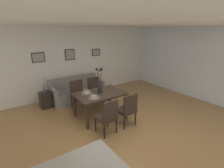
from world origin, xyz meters
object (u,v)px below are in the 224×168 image
(bowl_near_right, at_px, (87,92))
(framed_picture_left, at_px, (38,57))
(dining_chair_far_left, at_px, (128,108))
(side_table, at_px, (45,100))
(dining_chair_far_right, at_px, (95,89))
(framed_picture_right, at_px, (96,52))
(framed_picture_center, at_px, (70,55))
(centerpiece_vase, at_px, (100,84))
(sofa, at_px, (77,92))
(dining_chair_near_left, at_px, (108,115))
(dining_table, at_px, (100,96))
(table_lamp, at_px, (43,82))
(dining_chair_near_right, at_px, (78,93))
(bowl_near_left, at_px, (94,96))

(bowl_near_right, bearing_deg, framed_picture_left, 112.70)
(dining_chair_far_left, bearing_deg, side_table, 121.56)
(dining_chair_far_right, xyz_separation_m, framed_picture_right, (0.77, 1.21, 1.08))
(bowl_near_right, relative_size, framed_picture_left, 0.41)
(framed_picture_center, bearing_deg, centerpiece_vase, -89.98)
(sofa, height_order, framed_picture_left, framed_picture_left)
(sofa, bearing_deg, dining_chair_near_left, -96.93)
(dining_table, relative_size, dining_chair_far_left, 1.52)
(dining_chair_far_right, distance_m, framed_picture_center, 1.66)
(table_lamp, relative_size, framed_picture_center, 1.28)
(framed_picture_right, bearing_deg, dining_chair_near_right, -138.95)
(dining_chair_near_left, distance_m, dining_chair_far_left, 0.65)
(dining_chair_near_right, distance_m, dining_chair_far_left, 1.88)
(table_lamp, height_order, framed_picture_right, framed_picture_right)
(dining_chair_far_right, relative_size, bowl_near_right, 5.41)
(dining_chair_near_left, distance_m, table_lamp, 2.64)
(centerpiece_vase, bearing_deg, side_table, 126.88)
(framed_picture_right, bearing_deg, framed_picture_center, -179.99)
(dining_chair_near_right, bearing_deg, bowl_near_left, -90.71)
(dining_table, bearing_deg, table_lamp, 126.84)
(dining_chair_far_left, distance_m, table_lamp, 2.90)
(dining_chair_far_right, distance_m, sofa, 0.85)
(framed_picture_left, xyz_separation_m, framed_picture_right, (2.23, 0.00, 0.00))
(dining_chair_near_left, distance_m, bowl_near_left, 0.74)
(dining_chair_far_left, bearing_deg, bowl_near_left, 134.15)
(framed_picture_right, bearing_deg, framed_picture_left, -180.00)
(sofa, bearing_deg, dining_chair_far_right, -63.52)
(side_table, xyz_separation_m, framed_picture_left, (0.06, 0.56, 1.34))
(dining_chair_near_left, height_order, dining_chair_far_left, same)
(dining_chair_far_right, xyz_separation_m, bowl_near_left, (-0.66, -1.13, 0.27))
(bowl_near_left, distance_m, framed_picture_left, 2.61)
(bowl_near_left, distance_m, bowl_near_right, 0.43)
(dining_chair_far_right, bearing_deg, dining_chair_far_left, -90.76)
(bowl_near_right, relative_size, side_table, 0.33)
(dining_table, xyz_separation_m, sofa, (-0.02, 1.65, -0.37))
(side_table, relative_size, framed_picture_left, 1.25)
(dining_chair_near_left, xyz_separation_m, centerpiece_vase, (0.33, 0.90, 0.51))
(dining_chair_far_right, height_order, table_lamp, table_lamp)
(dining_chair_near_right, distance_m, side_table, 1.14)
(dining_chair_near_right, distance_m, bowl_near_right, 0.73)
(dining_chair_far_right, relative_size, sofa, 0.49)
(dining_chair_near_right, xyz_separation_m, framed_picture_center, (0.30, 1.23, 1.08))
(dining_chair_far_left, height_order, dining_chair_far_right, same)
(bowl_near_left, bearing_deg, framed_picture_right, 58.60)
(dining_chair_far_left, relative_size, sofa, 0.49)
(side_table, bearing_deg, dining_chair_near_left, -70.97)
(dining_chair_near_left, xyz_separation_m, framed_picture_right, (1.44, 3.03, 1.08))
(dining_chair_near_right, relative_size, dining_chair_far_left, 1.00)
(dining_chair_near_right, bearing_deg, sofa, 69.18)
(dining_chair_far_left, height_order, sofa, dining_chair_far_left)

